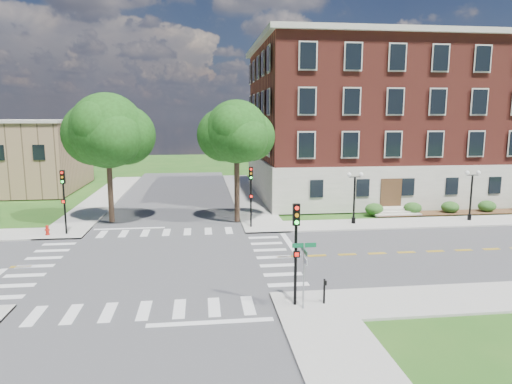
{
  "coord_description": "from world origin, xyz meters",
  "views": [
    {
      "loc": [
        2.7,
        -27.42,
        8.81
      ],
      "look_at": [
        6.81,
        6.15,
        3.2
      ],
      "focal_mm": 32.0,
      "sensor_mm": 36.0,
      "label": 1
    }
  ],
  "objects": [
    {
      "name": "sidewalk_ne",
      "position": [
        15.38,
        15.38,
        0.06
      ],
      "size": [
        34.0,
        34.0,
        0.12
      ],
      "color": "#9E9B93",
      "rests_on": "ground"
    },
    {
      "name": "tree_c",
      "position": [
        -4.75,
        11.01,
        7.66
      ],
      "size": [
        6.11,
        6.11,
        10.62
      ],
      "color": "#312318",
      "rests_on": "ground"
    },
    {
      "name": "push_button_post",
      "position": [
        8.35,
        -7.66,
        0.8
      ],
      "size": [
        0.14,
        0.21,
        1.2
      ],
      "color": "black",
      "rests_on": "ground"
    },
    {
      "name": "road_ew",
      "position": [
        0.0,
        0.0,
        0.01
      ],
      "size": [
        90.0,
        12.0,
        0.01
      ],
      "primitive_type": "cube",
      "color": "#3D3D3F",
      "rests_on": "ground"
    },
    {
      "name": "main_building",
      "position": [
        24.0,
        21.99,
        8.34
      ],
      "size": [
        30.6,
        22.4,
        16.5
      ],
      "color": "#ACA898",
      "rests_on": "ground"
    },
    {
      "name": "twin_lamp_east",
      "position": [
        25.31,
        7.93,
        2.52
      ],
      "size": [
        1.36,
        0.36,
        4.23
      ],
      "color": "black",
      "rests_on": "ground"
    },
    {
      "name": "fire_hydrant",
      "position": [
        -8.69,
        7.11,
        0.46
      ],
      "size": [
        0.35,
        0.35,
        0.75
      ],
      "color": "#AB170D",
      "rests_on": "ground"
    },
    {
      "name": "ground",
      "position": [
        0.0,
        0.0,
        0.0
      ],
      "size": [
        160.0,
        160.0,
        0.0
      ],
      "primitive_type": "plane",
      "color": "#205116",
      "rests_on": "ground"
    },
    {
      "name": "road_ns",
      "position": [
        0.0,
        0.0,
        0.01
      ],
      "size": [
        12.0,
        90.0,
        0.01
      ],
      "primitive_type": "cube",
      "color": "#3D3D3F",
      "rests_on": "ground"
    },
    {
      "name": "traffic_signal_se",
      "position": [
        6.97,
        -7.61,
        3.19
      ],
      "size": [
        0.33,
        0.36,
        4.8
      ],
      "color": "black",
      "rests_on": "ground"
    },
    {
      "name": "traffic_signal_nw",
      "position": [
        -7.39,
        7.26,
        3.19
      ],
      "size": [
        0.36,
        0.41,
        4.8
      ],
      "color": "black",
      "rests_on": "ground"
    },
    {
      "name": "twin_lamp_west",
      "position": [
        15.12,
        7.96,
        2.52
      ],
      "size": [
        1.36,
        0.36,
        4.23
      ],
      "color": "black",
      "rests_on": "ground"
    },
    {
      "name": "sidewalk_nw",
      "position": [
        -15.38,
        15.38,
        0.06
      ],
      "size": [
        34.0,
        34.0,
        0.12
      ],
      "color": "#9E9B93",
      "rests_on": "ground"
    },
    {
      "name": "shrub_row",
      "position": [
        27.0,
        10.8,
        0.0
      ],
      "size": [
        18.0,
        2.0,
        1.3
      ],
      "primitive_type": null,
      "color": "#224717",
      "rests_on": "ground"
    },
    {
      "name": "traffic_signal_ne",
      "position": [
        6.61,
        7.78,
        3.19
      ],
      "size": [
        0.35,
        0.4,
        4.8
      ],
      "color": "black",
      "rests_on": "ground"
    },
    {
      "name": "street_sign_pole",
      "position": [
        7.25,
        -8.1,
        2.31
      ],
      "size": [
        1.1,
        1.1,
        3.1
      ],
      "color": "gray",
      "rests_on": "ground"
    },
    {
      "name": "stop_bar_east",
      "position": [
        8.8,
        3.0,
        0.0
      ],
      "size": [
        0.4,
        5.5,
        0.0
      ],
      "primitive_type": "cube",
      "color": "silver",
      "rests_on": "ground"
    },
    {
      "name": "tree_d",
      "position": [
        5.67,
        9.9,
        7.56
      ],
      "size": [
        5.16,
        5.16,
        10.06
      ],
      "color": "#312318",
      "rests_on": "ground"
    },
    {
      "name": "crosswalk_east",
      "position": [
        7.2,
        0.0,
        0.0
      ],
      "size": [
        2.2,
        10.2,
        0.02
      ],
      "primitive_type": null,
      "color": "silver",
      "rests_on": "ground"
    }
  ]
}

